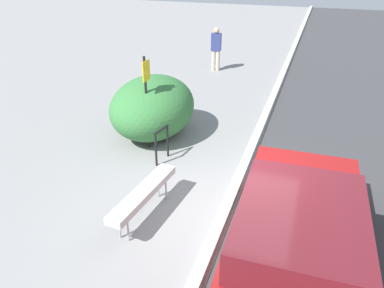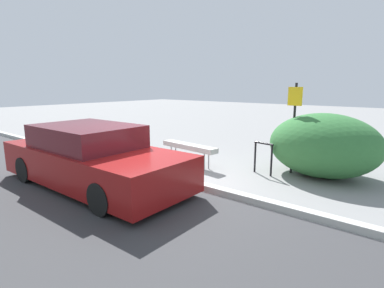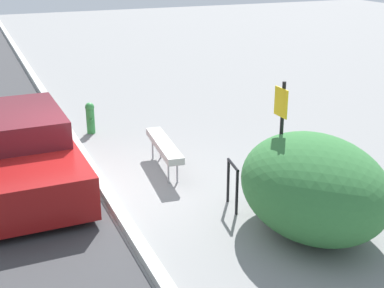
{
  "view_description": "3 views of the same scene",
  "coord_description": "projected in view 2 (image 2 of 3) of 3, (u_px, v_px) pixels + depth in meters",
  "views": [
    {
      "loc": [
        -5.55,
        -1.23,
        4.41
      ],
      "look_at": [
        0.53,
        0.84,
        1.07
      ],
      "focal_mm": 35.0,
      "sensor_mm": 36.0,
      "label": 1
    },
    {
      "loc": [
        4.72,
        -4.99,
        2.24
      ],
      "look_at": [
        0.28,
        0.46,
        0.86
      ],
      "focal_mm": 28.0,
      "sensor_mm": 36.0,
      "label": 2
    },
    {
      "loc": [
        8.86,
        -1.99,
        4.25
      ],
      "look_at": [
        -0.08,
        1.79,
        0.67
      ],
      "focal_mm": 50.0,
      "sensor_mm": 36.0,
      "label": 3
    }
  ],
  "objects": [
    {
      "name": "sign_post",
      "position": [
        294.0,
        120.0,
        7.53
      ],
      "size": [
        0.36,
        0.08,
        2.3
      ],
      "color": "black",
      "rests_on": "ground_plane"
    },
    {
      "name": "ground_plane",
      "position": [
        171.0,
        181.0,
        7.16
      ],
      "size": [
        60.0,
        60.0,
        0.0
      ],
      "primitive_type": "plane",
      "color": "gray"
    },
    {
      "name": "bike_rack",
      "position": [
        263.0,
        155.0,
        7.59
      ],
      "size": [
        0.55,
        0.14,
        0.83
      ],
      "rotation": [
        0.0,
        0.0,
        -0.17
      ],
      "color": "black",
      "rests_on": "ground_plane"
    },
    {
      "name": "parked_car_near",
      "position": [
        92.0,
        158.0,
        6.73
      ],
      "size": [
        4.81,
        1.97,
        1.37
      ],
      "rotation": [
        0.0,
        0.0,
        0.02
      ],
      "color": "black",
      "rests_on": "ground_plane"
    },
    {
      "name": "fire_hydrant",
      "position": [
        104.0,
        143.0,
        9.62
      ],
      "size": [
        0.36,
        0.22,
        0.77
      ],
      "color": "#338C3F",
      "rests_on": "ground_plane"
    },
    {
      "name": "curb",
      "position": [
        171.0,
        178.0,
        7.14
      ],
      "size": [
        60.0,
        0.2,
        0.13
      ],
      "color": "#B7B7B2",
      "rests_on": "ground_plane"
    },
    {
      "name": "shrub_hedge",
      "position": [
        324.0,
        145.0,
        7.36
      ],
      "size": [
        2.66,
        2.08,
        1.58
      ],
      "color": "#337038",
      "rests_on": "ground_plane"
    },
    {
      "name": "bench",
      "position": [
        189.0,
        147.0,
        8.47
      ],
      "size": [
        1.94,
        0.51,
        0.6
      ],
      "rotation": [
        0.0,
        0.0,
        -0.1
      ],
      "color": "#99999E",
      "rests_on": "ground_plane"
    }
  ]
}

